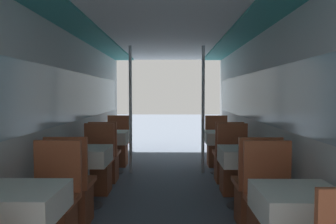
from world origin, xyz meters
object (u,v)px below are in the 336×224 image
Objects in this scene: chair_right_far_1 at (234,172)px; dining_table_left_0 at (20,207)px; chair_left_far_1 at (97,171)px; dining_table_right_0 at (299,208)px; chair_left_far_2 at (117,150)px; dining_table_left_1 at (86,158)px; chair_right_near_2 at (227,163)px; chair_left_far_0 at (52,218)px; support_pole_left_2 at (130,110)px; dining_table_right_2 at (222,139)px; support_pole_right_2 at (203,110)px; chair_left_near_2 at (105,163)px; dining_table_right_1 at (244,159)px; chair_right_near_1 at (255,198)px; chair_right_far_2 at (217,150)px; chair_left_near_1 at (72,197)px; dining_table_left_2 at (112,139)px; chair_right_far_0 at (272,219)px.

dining_table_left_0 is at bearing 50.12° from chair_right_far_1.
chair_left_far_1 reaches higher than dining_table_right_0.
dining_table_left_1 is at bearing 90.00° from chair_left_far_2.
chair_right_near_2 reaches higher than dining_table_left_0.
chair_left_far_0 is 1.00× the size of chair_left_far_1.
support_pole_left_2 reaches higher than dining_table_right_2.
support_pole_right_2 is at bearing 119.81° from chair_right_near_2.
chair_left_far_1 and chair_left_near_2 have the same top height.
dining_table_right_1 is 0.76× the size of chair_right_near_1.
dining_table_right_0 is 1.00× the size of dining_table_right_1.
support_pole_left_2 is at bearing 180.00° from dining_table_right_2.
chair_right_far_2 reaches higher than dining_table_left_1.
chair_left_near_1 and chair_left_far_2 have the same top height.
chair_left_far_2 is at bearing 0.00° from chair_right_far_2.
dining_table_left_2 is at bearing 90.00° from dining_table_left_0.
chair_left_near_2 is at bearing -90.00° from chair_left_far_1.
dining_table_left_2 is at bearing 90.00° from chair_left_near_2.
chair_left_near_1 is at bearing 90.00° from dining_table_left_0.
support_pole_left_2 is (0.33, 3.40, 0.50)m from dining_table_left_0.
dining_table_right_2 is (1.90, 0.57, 0.29)m from chair_left_near_2.
dining_table_left_0 is at bearing -90.00° from dining_table_left_1.
chair_left_far_0 is 2.84m from dining_table_left_2.
chair_right_near_2 is (1.90, 1.13, -0.29)m from dining_table_left_1.
chair_right_far_0 is (1.90, -3.40, 0.00)m from chair_left_far_2.
dining_table_left_1 is at bearing 16.74° from chair_right_far_1.
dining_table_left_2 is 0.64m from chair_left_near_2.
dining_table_left_1 is 1.17m from chair_left_near_2.
chair_left_near_1 is 2.55m from chair_right_near_2.
chair_left_far_1 is 1.98m from chair_right_near_2.
chair_left_far_0 is 2.00m from dining_table_right_0.
chair_right_near_1 is (-0.00, 1.13, -0.29)m from dining_table_right_0.
chair_right_near_1 is at bearing 148.97° from chair_left_far_1.
dining_table_right_0 is at bearing 115.54° from chair_left_far_2.
chair_left_near_2 is at bearing 90.00° from chair_left_near_1.
support_pole_left_2 is (0.33, -0.57, 0.79)m from chair_left_far_2.
chair_left_far_0 is 1.00× the size of chair_right_near_2.
dining_table_left_0 is 1.00× the size of dining_table_left_2.
chair_right_far_2 is at bearing -138.13° from chair_left_far_1.
support_pole_right_2 is (-0.33, 2.27, 0.79)m from chair_right_near_1.
chair_left_far_1 is at bearing 41.87° from chair_right_far_2.
chair_left_far_0 is 1.70m from chair_left_far_1.
dining_table_left_1 is 0.76× the size of chair_right_far_1.
chair_right_near_1 is 1.00× the size of chair_right_near_2.
chair_left_far_2 is 1.00× the size of chair_right_far_2.
chair_right_far_2 is at bearing 64.46° from dining_table_left_0.
chair_left_near_1 is 2.84m from chair_left_far_2.
chair_left_near_2 is at bearing 149.23° from dining_table_right_1.
chair_right_far_0 is (1.90, -1.70, 0.00)m from chair_left_far_1.
dining_table_right_1 is at bearing -149.23° from chair_left_far_0.
chair_right_near_1 is at bearing -90.00° from chair_right_near_2.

